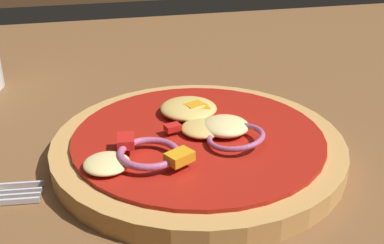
# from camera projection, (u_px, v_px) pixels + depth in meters

# --- Properties ---
(dining_table) EXTENTS (1.22, 0.94, 0.03)m
(dining_table) POSITION_uv_depth(u_px,v_px,m) (273.00, 174.00, 0.38)
(dining_table) COLOR brown
(dining_table) RESTS_ON ground
(pizza) EXTENTS (0.22, 0.22, 0.03)m
(pizza) POSITION_uv_depth(u_px,v_px,m) (198.00, 145.00, 0.37)
(pizza) COLOR tan
(pizza) RESTS_ON dining_table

